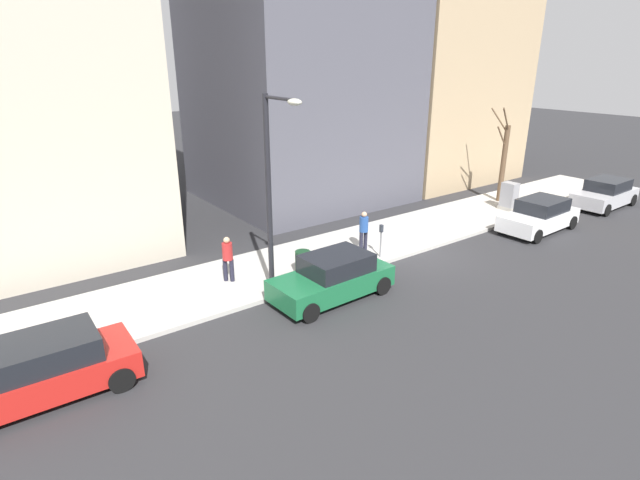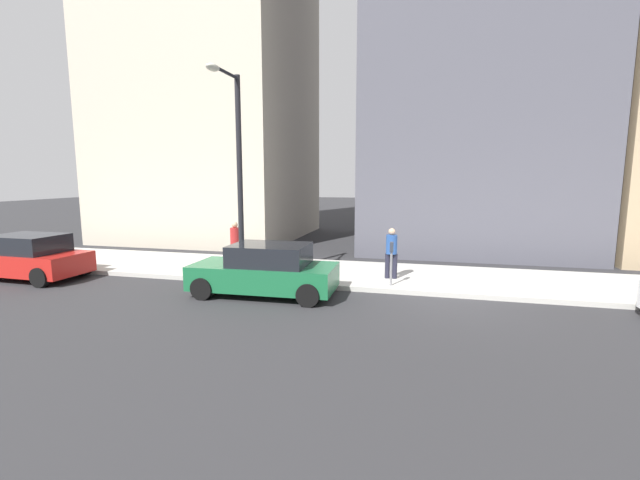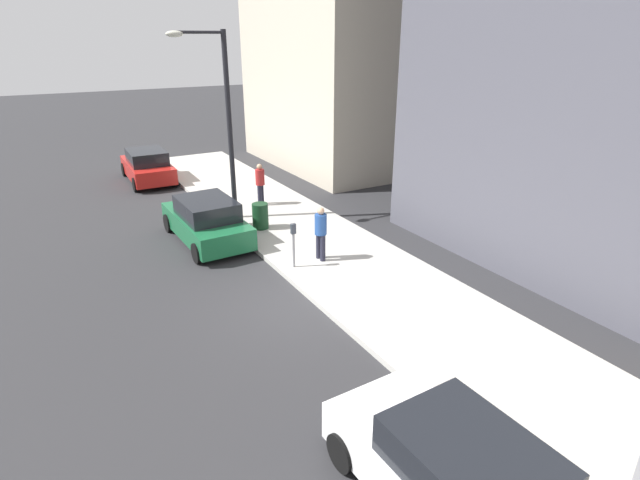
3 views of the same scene
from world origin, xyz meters
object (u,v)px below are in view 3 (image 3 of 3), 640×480
Objects in this scene: parked_car_white at (459,480)px; streetlamp at (221,112)px; parked_car_green at (206,221)px; trash_bin at (260,216)px; pedestrian_near_meter at (321,230)px; parking_meter at (294,241)px; parked_car_red at (148,166)px; pedestrian_midblock at (260,182)px.

parked_car_white is 0.65× the size of streetlamp.
parked_car_green is 4.72× the size of trash_bin.
parking_meter is at bearing -87.13° from pedestrian_near_meter.
pedestrian_midblock reaches higher than parked_car_red.
pedestrian_near_meter is (2.40, -3.45, 0.35)m from parked_car_green.
parked_car_green and parked_car_red have the same top height.
parked_car_green is 1.00× the size of parked_car_red.
parking_meter is 0.81× the size of pedestrian_near_meter.
parked_car_green is 0.65× the size of streetlamp.
trash_bin is 0.54× the size of pedestrian_near_meter.
parking_meter reaches higher than trash_bin.
parked_car_red is 2.55× the size of pedestrian_near_meter.
parked_car_red is 4.71× the size of trash_bin.
parking_meter is at bearing -88.08° from streetlamp.
streetlamp reaches higher than pedestrian_midblock.
parked_car_green is at bearing 86.89° from parked_car_white.
parked_car_green is at bearing -146.94° from pedestrian_near_meter.
parked_car_white is 12.03m from trash_bin.
pedestrian_midblock reaches higher than parked_car_white.
parking_meter is (1.49, -12.23, 0.24)m from parked_car_red.
parked_car_white is 11.92m from parked_car_green.
trash_bin is 3.43m from pedestrian_near_meter.
parked_car_white is 2.56× the size of pedestrian_near_meter.
pedestrian_midblock is (2.99, 2.37, 0.35)m from parked_car_green.
parked_car_green is at bearing -88.57° from parked_car_red.
pedestrian_near_meter is at bearing 4.67° from parking_meter.
pedestrian_near_meter is 1.00× the size of pedestrian_midblock.
pedestrian_midblock is (1.09, 2.45, 0.49)m from trash_bin.
parked_car_white is 3.15× the size of parking_meter.
parking_meter is 6.09m from pedestrian_midblock.
parked_car_red is at bearing 88.61° from parked_car_green.
parked_car_white reaches higher than parking_meter.
parked_car_white is 13.85m from streetlamp.
parked_car_green is at bearing -6.65° from pedestrian_midblock.
pedestrian_midblock is (0.59, 5.82, 0.00)m from pedestrian_near_meter.
parked_car_green is 3.81m from streetlamp.
trash_bin is (1.94, -8.79, -0.14)m from parked_car_red.
streetlamp is at bearing 111.88° from trash_bin.
parked_car_red is (0.24, 20.62, 0.00)m from parked_car_white.
pedestrian_near_meter is at bearing -77.45° from parked_car_red.
parked_car_red is 12.32m from parking_meter.
parked_car_red reaches higher than trash_bin.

